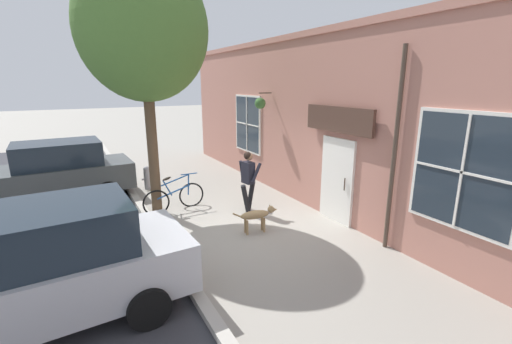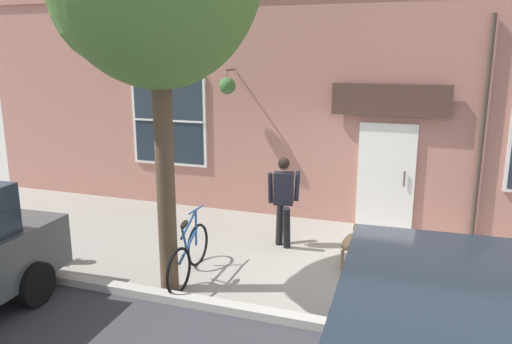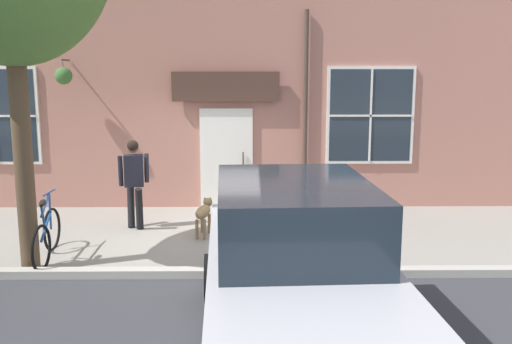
{
  "view_description": "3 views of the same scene",
  "coord_description": "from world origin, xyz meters",
  "px_view_note": "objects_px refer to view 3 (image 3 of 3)",
  "views": [
    {
      "loc": [
        3.5,
        6.74,
        3.39
      ],
      "look_at": [
        -0.93,
        -1.31,
        0.98
      ],
      "focal_mm": 24.0,
      "sensor_mm": 36.0,
      "label": 1
    },
    {
      "loc": [
        7.65,
        1.33,
        3.39
      ],
      "look_at": [
        -0.03,
        -1.37,
        1.46
      ],
      "focal_mm": 35.0,
      "sensor_mm": 36.0,
      "label": 2
    },
    {
      "loc": [
        9.66,
        1.08,
        2.86
      ],
      "look_at": [
        -0.73,
        1.2,
        1.02
      ],
      "focal_mm": 40.0,
      "sensor_mm": 36.0,
      "label": 3
    }
  ],
  "objects_px": {
    "pedestrian_walking": "(134,176)",
    "leaning_bicycle": "(47,235)",
    "parked_car_mid_block": "(295,268)",
    "dog_on_leash": "(204,212)"
  },
  "relations": [
    {
      "from": "leaning_bicycle",
      "to": "parked_car_mid_block",
      "type": "relative_size",
      "value": 0.39
    },
    {
      "from": "pedestrian_walking",
      "to": "parked_car_mid_block",
      "type": "xyz_separation_m",
      "value": [
        4.66,
        2.57,
        -0.1
      ]
    },
    {
      "from": "pedestrian_walking",
      "to": "dog_on_leash",
      "type": "distance_m",
      "value": 1.48
    },
    {
      "from": "pedestrian_walking",
      "to": "leaning_bicycle",
      "type": "bearing_deg",
      "value": -30.18
    },
    {
      "from": "leaning_bicycle",
      "to": "dog_on_leash",
      "type": "bearing_deg",
      "value": 119.18
    },
    {
      "from": "dog_on_leash",
      "to": "parked_car_mid_block",
      "type": "relative_size",
      "value": 0.25
    },
    {
      "from": "pedestrian_walking",
      "to": "parked_car_mid_block",
      "type": "relative_size",
      "value": 0.38
    },
    {
      "from": "dog_on_leash",
      "to": "leaning_bicycle",
      "type": "distance_m",
      "value": 2.64
    },
    {
      "from": "pedestrian_walking",
      "to": "leaning_bicycle",
      "type": "relative_size",
      "value": 0.95
    },
    {
      "from": "pedestrian_walking",
      "to": "parked_car_mid_block",
      "type": "height_order",
      "value": "parked_car_mid_block"
    }
  ]
}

